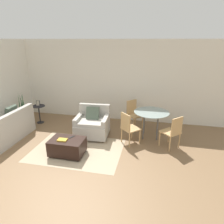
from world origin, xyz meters
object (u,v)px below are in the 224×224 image
(tv_remote_primary, at_px, (72,137))
(picture_frame, at_px, (38,103))
(armchair, at_px, (93,125))
(ottoman, at_px, (67,146))
(dining_chair_near_left, at_px, (128,127))
(book_stack, at_px, (62,140))
(side_table, at_px, (39,111))
(dining_table, at_px, (151,115))
(dining_chair_near_right, at_px, (173,130))
(couch, at_px, (2,132))
(potted_plant, at_px, (24,115))
(dining_chair_far_left, at_px, (133,112))

(tv_remote_primary, distance_m, picture_frame, 2.45)
(armchair, height_order, ottoman, armchair)
(picture_frame, height_order, dining_chair_near_left, dining_chair_near_left)
(book_stack, relative_size, side_table, 0.38)
(dining_table, height_order, dining_chair_near_left, dining_chair_near_left)
(side_table, distance_m, dining_table, 3.79)
(tv_remote_primary, height_order, dining_chair_near_right, dining_chair_near_right)
(couch, relative_size, potted_plant, 1.74)
(tv_remote_primary, bearing_deg, side_table, 140.12)
(armchair, bearing_deg, tv_remote_primary, -102.99)
(armchair, xyz_separation_m, book_stack, (-0.38, -1.20, 0.07))
(armchair, relative_size, book_stack, 4.14)
(ottoman, distance_m, tv_remote_primary, 0.26)
(book_stack, bearing_deg, dining_table, 36.33)
(armchair, distance_m, ottoman, 1.18)
(couch, relative_size, dining_table, 1.93)
(dining_chair_far_left, bearing_deg, tv_remote_primary, -125.17)
(ottoman, bearing_deg, picture_frame, 136.33)
(armchair, bearing_deg, dining_chair_near_right, -6.70)
(dining_chair_far_left, bearing_deg, armchair, -140.78)
(dining_chair_far_left, bearing_deg, couch, -152.55)
(armchair, relative_size, dining_chair_near_right, 1.08)
(ottoman, distance_m, book_stack, 0.23)
(armchair, distance_m, dining_table, 1.74)
(armchair, relative_size, ottoman, 1.17)
(tv_remote_primary, xyz_separation_m, side_table, (-1.87, 1.56, 0.01))
(couch, xyz_separation_m, armchair, (2.37, 0.90, 0.06))
(side_table, bearing_deg, ottoman, -43.66)
(dining_table, relative_size, dining_chair_near_right, 1.12)
(couch, xyz_separation_m, dining_chair_near_right, (4.63, 0.64, 0.21))
(picture_frame, height_order, dining_chair_near_right, dining_chair_near_right)
(couch, height_order, potted_plant, potted_plant)
(picture_frame, relative_size, dining_chair_near_left, 0.20)
(dining_chair_near_left, distance_m, dining_chair_far_left, 1.16)
(book_stack, xyz_separation_m, potted_plant, (-2.26, 1.69, -0.18))
(armchair, bearing_deg, potted_plant, 169.58)
(ottoman, height_order, side_table, side_table)
(armchair, bearing_deg, couch, -159.11)
(couch, distance_m, dining_chair_near_left, 3.53)
(armchair, bearing_deg, dining_chair_near_left, -13.58)
(picture_frame, distance_m, dining_chair_near_right, 4.44)
(ottoman, distance_m, side_table, 2.49)
(couch, relative_size, dining_chair_near_left, 2.16)
(couch, distance_m, ottoman, 2.08)
(armchair, relative_size, dining_table, 0.97)
(book_stack, height_order, dining_chair_near_left, dining_chair_near_left)
(side_table, relative_size, dining_table, 0.61)
(picture_frame, bearing_deg, armchair, -15.34)
(armchair, height_order, book_stack, armchair)
(picture_frame, relative_size, dining_chair_near_right, 0.20)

